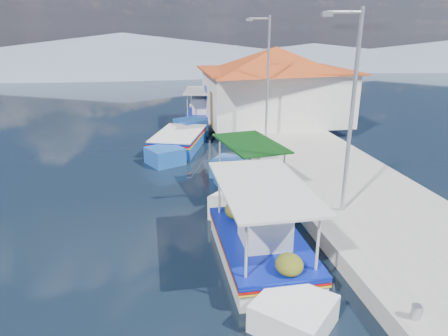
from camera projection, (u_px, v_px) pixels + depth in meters
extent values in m
plane|color=black|center=(206.00, 274.00, 10.46)|extent=(160.00, 160.00, 0.00)
cube|color=#ABA8A0|center=(328.00, 173.00, 16.93)|extent=(5.00, 44.00, 0.50)
cylinder|color=#A5A8AD|center=(416.00, 312.00, 8.07)|extent=(0.20, 0.20, 0.30)
cylinder|color=#A5A8AD|center=(318.00, 208.00, 12.73)|extent=(0.20, 0.20, 0.30)
cylinder|color=#A5A8AD|center=(266.00, 153.00, 18.32)|extent=(0.20, 0.20, 0.30)
cylinder|color=#A5A8AD|center=(239.00, 123.00, 23.90)|extent=(0.20, 0.20, 0.30)
cube|color=white|center=(261.00, 254.00, 11.00)|extent=(2.10, 4.09, 0.89)
cube|color=white|center=(240.00, 208.00, 13.48)|extent=(2.10, 2.10, 0.99)
cube|color=white|center=(291.00, 318.00, 8.56)|extent=(2.04, 2.04, 0.84)
cube|color=navy|center=(261.00, 240.00, 10.87)|extent=(2.16, 4.21, 0.06)
cube|color=#9F0E0D|center=(261.00, 242.00, 10.89)|extent=(2.16, 4.21, 0.05)
cube|color=yellow|center=(261.00, 245.00, 10.91)|extent=(2.16, 4.21, 0.04)
cube|color=navy|center=(261.00, 238.00, 10.84)|extent=(2.18, 4.17, 0.05)
cube|color=brown|center=(261.00, 239.00, 10.85)|extent=(1.93, 4.01, 0.05)
cube|color=white|center=(264.00, 226.00, 10.42)|extent=(1.15, 1.23, 1.03)
cube|color=silver|center=(265.00, 207.00, 10.25)|extent=(1.25, 1.32, 0.06)
cylinder|color=beige|center=(220.00, 190.00, 12.08)|extent=(0.07, 0.07, 1.50)
cylinder|color=beige|center=(274.00, 187.00, 12.33)|extent=(0.07, 0.07, 1.50)
cylinder|color=beige|center=(245.00, 249.00, 8.89)|extent=(0.07, 0.07, 1.50)
cylinder|color=beige|center=(317.00, 243.00, 9.14)|extent=(0.07, 0.07, 1.50)
cube|color=silver|center=(263.00, 186.00, 10.36)|extent=(2.20, 4.09, 0.07)
ellipsoid|color=#404512|center=(238.00, 210.00, 11.93)|extent=(0.71, 0.78, 0.53)
ellipsoid|color=#404512|center=(256.00, 203.00, 12.49)|extent=(0.60, 0.66, 0.45)
ellipsoid|color=#404512|center=(288.00, 265.00, 9.23)|extent=(0.64, 0.70, 0.48)
sphere|color=#E24207|center=(290.00, 203.00, 11.29)|extent=(0.38, 0.38, 0.38)
cube|color=#1B4FA5|center=(249.00, 190.00, 15.35)|extent=(2.25, 3.48, 0.83)
cube|color=#1B4FA5|center=(246.00, 168.00, 17.38)|extent=(1.75, 1.75, 0.92)
cube|color=#1B4FA5|center=(253.00, 214.00, 13.36)|extent=(1.70, 1.70, 0.78)
cube|color=navy|center=(249.00, 180.00, 15.23)|extent=(2.31, 3.59, 0.05)
cube|color=#9F0E0D|center=(249.00, 182.00, 15.25)|extent=(2.31, 3.59, 0.04)
cube|color=yellow|center=(249.00, 183.00, 15.27)|extent=(2.31, 3.59, 0.03)
cube|color=#1B4FA5|center=(249.00, 179.00, 15.21)|extent=(2.33, 3.56, 0.04)
cube|color=brown|center=(249.00, 179.00, 15.22)|extent=(2.10, 3.40, 0.04)
cylinder|color=beige|center=(230.00, 151.00, 16.27)|extent=(0.06, 0.06, 1.39)
cylinder|color=beige|center=(265.00, 151.00, 16.28)|extent=(0.06, 0.06, 1.39)
cylinder|color=beige|center=(232.00, 174.00, 13.69)|extent=(0.06, 0.06, 1.39)
cylinder|color=beige|center=(273.00, 174.00, 13.71)|extent=(0.06, 0.06, 1.39)
cube|color=#0A360E|center=(250.00, 143.00, 14.76)|extent=(2.33, 3.50, 0.06)
cube|color=#1B4FA5|center=(179.00, 144.00, 21.16)|extent=(3.20, 4.34, 1.08)
cube|color=#1B4FA5|center=(161.00, 131.00, 23.27)|extent=(1.98, 1.98, 1.20)
cube|color=#1B4FA5|center=(200.00, 157.00, 19.07)|extent=(1.92, 1.92, 1.03)
cube|color=navy|center=(179.00, 134.00, 21.00)|extent=(3.29, 4.47, 0.07)
cube|color=#9F0E0D|center=(179.00, 136.00, 21.03)|extent=(3.29, 4.47, 0.06)
cube|color=yellow|center=(179.00, 138.00, 21.05)|extent=(3.29, 4.47, 0.05)
cube|color=white|center=(179.00, 133.00, 20.97)|extent=(3.30, 4.44, 0.06)
cube|color=brown|center=(179.00, 134.00, 20.98)|extent=(3.02, 4.22, 0.06)
cube|color=white|center=(202.00, 119.00, 26.97)|extent=(2.52, 3.94, 0.86)
cube|color=white|center=(191.00, 111.00, 29.10)|extent=(1.91, 1.91, 0.95)
cube|color=white|center=(213.00, 127.00, 24.87)|extent=(1.86, 1.86, 0.82)
cube|color=navy|center=(201.00, 113.00, 26.84)|extent=(2.60, 4.06, 0.05)
cube|color=#9F0E0D|center=(201.00, 115.00, 26.87)|extent=(2.60, 4.06, 0.05)
cube|color=yellow|center=(201.00, 116.00, 26.89)|extent=(2.60, 4.06, 0.04)
cube|color=navy|center=(201.00, 113.00, 26.82)|extent=(2.61, 4.03, 0.05)
cube|color=brown|center=(201.00, 113.00, 26.83)|extent=(2.36, 3.84, 0.05)
cube|color=white|center=(203.00, 106.00, 26.42)|extent=(1.24, 1.35, 1.00)
cube|color=silver|center=(202.00, 98.00, 26.26)|extent=(1.35, 1.45, 0.05)
cylinder|color=beige|center=(184.00, 99.00, 27.71)|extent=(0.06, 0.06, 1.45)
cylinder|color=beige|center=(205.00, 98.00, 28.21)|extent=(0.06, 0.06, 1.45)
cylinder|color=beige|center=(197.00, 107.00, 24.98)|extent=(0.06, 0.06, 1.45)
cylinder|color=beige|center=(220.00, 105.00, 25.47)|extent=(0.06, 0.06, 1.45)
cube|color=silver|center=(201.00, 91.00, 26.36)|extent=(2.61, 3.96, 0.06)
cube|color=white|center=(274.00, 96.00, 24.79)|extent=(8.00, 6.00, 3.00)
cube|color=#B34718|center=(275.00, 70.00, 24.28)|extent=(8.64, 6.48, 0.10)
pyramid|color=#B34718|center=(276.00, 59.00, 24.07)|extent=(10.49, 10.49, 1.40)
cube|color=brown|center=(212.00, 110.00, 23.37)|extent=(0.06, 1.00, 2.00)
cube|color=navy|center=(206.00, 93.00, 25.50)|extent=(0.06, 1.20, 0.90)
cylinder|color=#A5A8AD|center=(351.00, 116.00, 11.93)|extent=(0.12, 0.12, 6.00)
cylinder|color=#A5A8AD|center=(345.00, 12.00, 10.92)|extent=(1.00, 0.08, 0.08)
cube|color=#A5A8AD|center=(327.00, 14.00, 10.85)|extent=(0.30, 0.14, 0.14)
cylinder|color=#A5A8AD|center=(268.00, 80.00, 20.31)|extent=(0.12, 0.12, 6.00)
cylinder|color=#A5A8AD|center=(259.00, 18.00, 19.30)|extent=(1.00, 0.08, 0.08)
cube|color=#A5A8AD|center=(249.00, 20.00, 19.23)|extent=(0.30, 0.14, 0.14)
cone|color=slate|center=(123.00, 52.00, 60.99)|extent=(96.00, 96.00, 5.50)
cone|color=slate|center=(314.00, 56.00, 66.16)|extent=(76.80, 76.80, 3.80)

